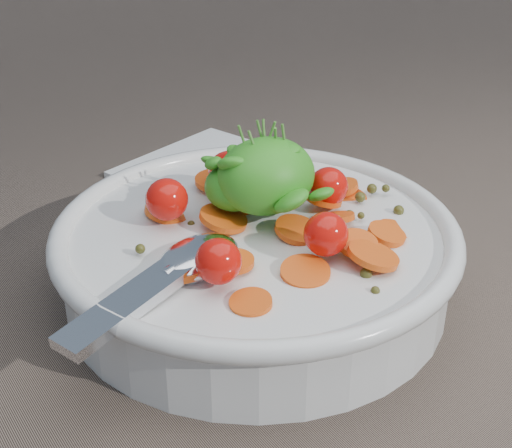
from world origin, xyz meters
TOP-DOWN VIEW (x-y plane):
  - ground at (0.00, 0.00)m, footprint 6.00×6.00m
  - bowl at (-0.03, -0.02)m, footprint 0.32×0.29m
  - napkin at (0.06, 0.19)m, footprint 0.19×0.18m

SIDE VIEW (x-z plane):
  - ground at x=0.00m, z-range 0.00..0.00m
  - napkin at x=0.06m, z-range 0.00..0.01m
  - bowl at x=-0.03m, z-range -0.03..0.10m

